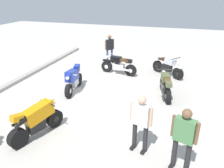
# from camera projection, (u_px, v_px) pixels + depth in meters

# --- Properties ---
(ground_plane) EXTENTS (40.00, 40.00, 0.00)m
(ground_plane) POSITION_uv_depth(u_px,v_px,m) (102.00, 95.00, 9.79)
(ground_plane) COLOR #B7B2A8
(curb_edge) EXTENTS (14.00, 0.30, 0.15)m
(curb_edge) POSITION_uv_depth(u_px,v_px,m) (16.00, 81.00, 11.03)
(curb_edge) COLOR #9C978F
(curb_edge) RESTS_ON ground
(motorcycle_black_cruiser) EXTENTS (0.77, 2.08, 1.09)m
(motorcycle_black_cruiser) POSITION_uv_depth(u_px,v_px,m) (119.00, 65.00, 12.00)
(motorcycle_black_cruiser) COLOR black
(motorcycle_black_cruiser) RESTS_ON ground
(motorcycle_olive_vintage) EXTENTS (1.93, 0.78, 1.07)m
(motorcycle_olive_vintage) POSITION_uv_depth(u_px,v_px,m) (165.00, 86.00, 9.49)
(motorcycle_olive_vintage) COLOR black
(motorcycle_olive_vintage) RESTS_ON ground
(motorcycle_blue_sportbike) EXTENTS (1.96, 0.70, 1.14)m
(motorcycle_blue_sportbike) POSITION_uv_depth(u_px,v_px,m) (73.00, 79.00, 9.93)
(motorcycle_blue_sportbike) COLOR black
(motorcycle_blue_sportbike) RESTS_ON ground
(motorcycle_orange_sportbike) EXTENTS (1.90, 0.92, 1.14)m
(motorcycle_orange_sportbike) POSITION_uv_depth(u_px,v_px,m) (37.00, 119.00, 6.83)
(motorcycle_orange_sportbike) COLOR black
(motorcycle_orange_sportbike) RESTS_ON ground
(motorcycle_silver_cruiser) EXTENTS (1.39, 1.72, 1.09)m
(motorcycle_silver_cruiser) POSITION_uv_depth(u_px,v_px,m) (167.00, 66.00, 11.82)
(motorcycle_silver_cruiser) COLOR black
(motorcycle_silver_cruiser) RESTS_ON ground
(person_in_white_shirt) EXTENTS (0.41, 0.66, 1.72)m
(person_in_white_shirt) POSITION_uv_depth(u_px,v_px,m) (141.00, 120.00, 6.07)
(person_in_white_shirt) COLOR #262628
(person_in_white_shirt) RESTS_ON ground
(person_in_black_shirt) EXTENTS (0.59, 0.52, 1.75)m
(person_in_black_shirt) POSITION_uv_depth(u_px,v_px,m) (110.00, 47.00, 13.67)
(person_in_black_shirt) COLOR #384772
(person_in_black_shirt) RESTS_ON ground
(person_in_green_shirt) EXTENTS (0.43, 0.66, 1.75)m
(person_in_green_shirt) POSITION_uv_depth(u_px,v_px,m) (184.00, 136.00, 5.37)
(person_in_green_shirt) COLOR #262628
(person_in_green_shirt) RESTS_ON ground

